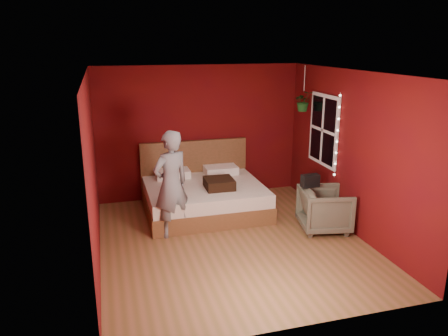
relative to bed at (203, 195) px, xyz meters
The scene contains 10 objects.
floor 1.44m from the bed, 84.40° to the right, with size 4.50×4.50×0.00m, color brown.
room_walls 1.97m from the bed, 84.40° to the right, with size 4.04×4.54×2.62m.
window 2.47m from the bed, 13.44° to the right, with size 0.05×0.97×1.27m.
fairy_lights 2.61m from the bed, 26.32° to the right, with size 0.04×0.04×1.45m.
bed is the anchor object (origin of this frame).
person 1.28m from the bed, 128.53° to the right, with size 0.63×0.41×1.72m, color slate.
armchair 2.22m from the bed, 38.55° to the right, with size 0.77×0.79×0.72m, color #5F604C.
handbag 2.02m from the bed, 38.39° to the right, with size 0.29×0.14×0.21m, color black.
throw_pillow 0.51m from the bed, 58.55° to the right, with size 0.49×0.49×0.18m, color black.
hanging_plant 2.54m from the bed, ahead, with size 0.37×0.32×0.84m.
Camera 1 is at (-1.81, -5.99, 3.02)m, focal length 35.00 mm.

